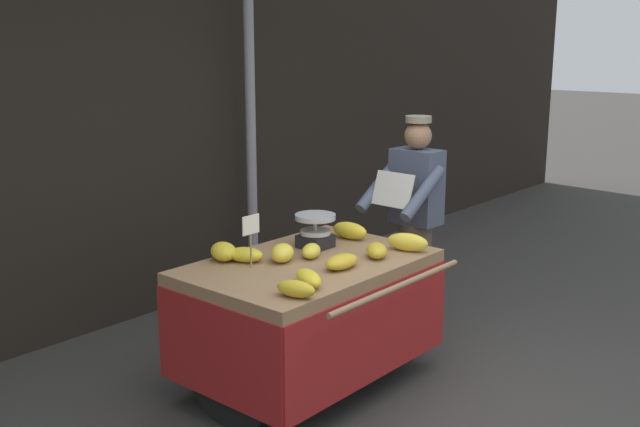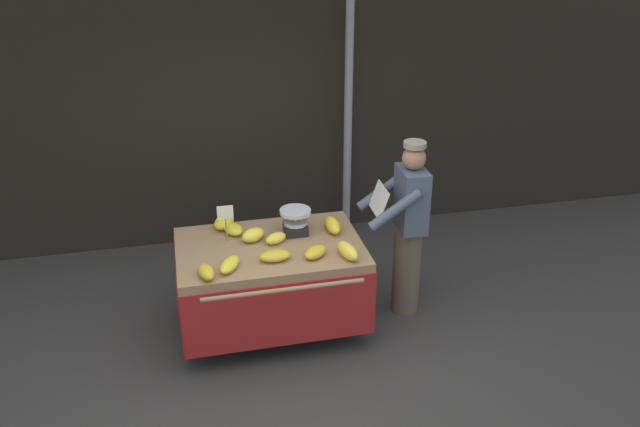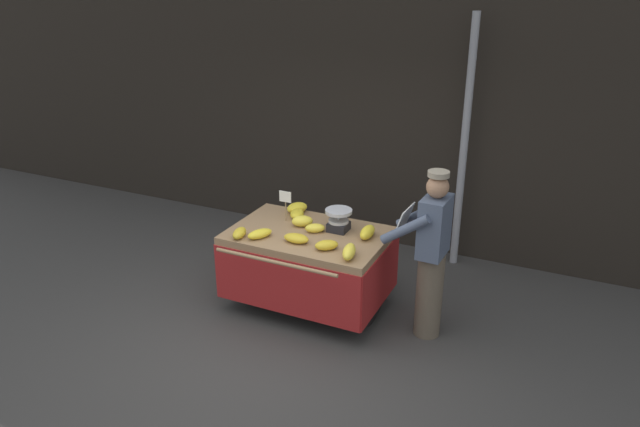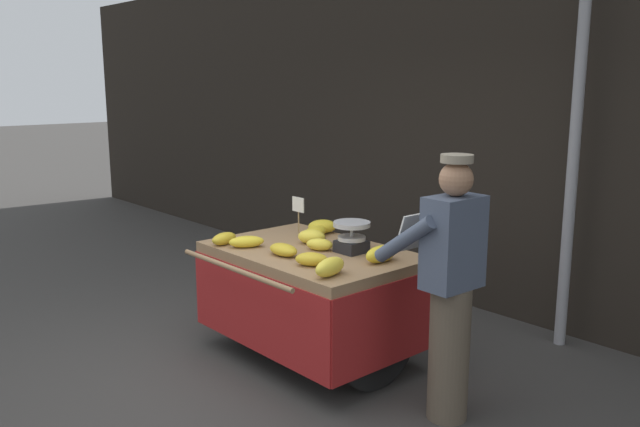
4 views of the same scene
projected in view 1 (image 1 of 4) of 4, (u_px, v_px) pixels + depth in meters
back_wall at (118, 112)px, 5.99m from camera, size 16.00×0.24×3.43m
street_pole at (251, 129)px, 6.67m from camera, size 0.09×0.09×2.99m
banana_cart at (309, 295)px, 4.91m from camera, size 1.64×1.27×0.88m
weighing_scale at (315, 231)px, 5.14m from camera, size 0.28×0.28×0.24m
price_sign at (251, 230)px, 4.65m from camera, size 0.14×0.01×0.34m
banana_bunch_0 at (245, 255)px, 4.82m from camera, size 0.23×0.28×0.09m
banana_bunch_1 at (408, 242)px, 5.06m from camera, size 0.18×0.31×0.12m
banana_bunch_2 at (308, 278)px, 4.35m from camera, size 0.24×0.30×0.09m
banana_bunch_3 at (296, 289)px, 4.16m from camera, size 0.16×0.26×0.10m
banana_bunch_4 at (282, 253)px, 4.82m from camera, size 0.27×0.24×0.12m
banana_bunch_5 at (377, 251)px, 4.91m from camera, size 0.26×0.25×0.10m
banana_bunch_6 at (311, 251)px, 4.91m from camera, size 0.24×0.21×0.09m
banana_bunch_7 at (350, 231)px, 5.37m from camera, size 0.13×0.29×0.12m
banana_bunch_8 at (223, 251)px, 4.86m from camera, size 0.26×0.29×0.12m
banana_bunch_9 at (342, 262)px, 4.68m from camera, size 0.27×0.15×0.09m
vendor_person at (414, 224)px, 5.83m from camera, size 0.59×0.53×1.71m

